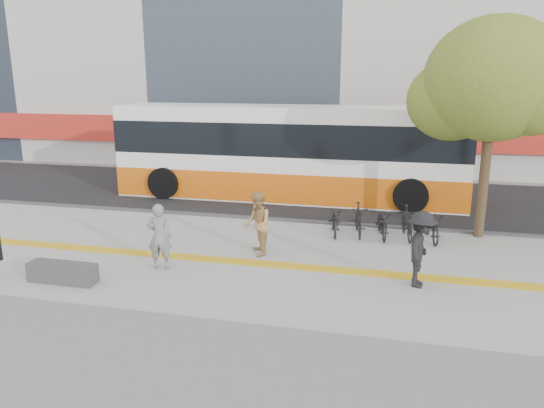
% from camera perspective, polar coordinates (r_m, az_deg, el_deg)
% --- Properties ---
extents(ground, '(120.00, 120.00, 0.00)m').
position_cam_1_polar(ground, '(12.52, -9.26, -7.97)').
color(ground, slate).
rests_on(ground, ground).
extents(sidewalk, '(40.00, 7.00, 0.08)m').
position_cam_1_polar(sidewalk, '(13.81, -6.87, -5.58)').
color(sidewalk, gray).
rests_on(sidewalk, ground).
extents(tactile_strip, '(40.00, 0.45, 0.01)m').
position_cam_1_polar(tactile_strip, '(13.35, -7.62, -6.09)').
color(tactile_strip, '#C49117').
rests_on(tactile_strip, sidewalk).
extents(street, '(40.00, 8.00, 0.06)m').
position_cam_1_polar(street, '(20.72, 0.30, 1.16)').
color(street, black).
rests_on(street, ground).
extents(curb, '(40.00, 0.25, 0.14)m').
position_cam_1_polar(curb, '(16.96, -2.79, -1.64)').
color(curb, '#363639').
rests_on(curb, ground).
extents(bench, '(1.60, 0.45, 0.45)m').
position_cam_1_polar(bench, '(12.67, -22.46, -7.14)').
color(bench, '#363639').
rests_on(bench, sidewalk).
extents(street_tree, '(4.40, 3.80, 6.31)m').
position_cam_1_polar(street_tree, '(15.70, 23.50, 12.41)').
color(street_tree, '#3B2B1A').
rests_on(street_tree, sidewalk).
extents(bus, '(13.26, 3.14, 3.53)m').
position_cam_1_polar(bus, '(19.79, 1.83, 5.52)').
color(bus, white).
rests_on(bus, street).
extents(bicycle_row, '(3.61, 1.69, 0.95)m').
position_cam_1_polar(bicycle_row, '(15.24, 12.30, -2.01)').
color(bicycle_row, black).
rests_on(bicycle_row, sidewalk).
extents(seated_woman, '(0.66, 0.49, 1.64)m').
position_cam_1_polar(seated_woman, '(12.66, -12.53, -3.56)').
color(seated_woman, black).
rests_on(seated_woman, sidewalk).
extents(pedestrian_tan, '(0.92, 1.01, 1.70)m').
position_cam_1_polar(pedestrian_tan, '(13.30, -1.65, -2.23)').
color(pedestrian_tan, tan).
rests_on(pedestrian_tan, sidewalk).
extents(pedestrian_dark, '(0.81, 1.21, 1.73)m').
position_cam_1_polar(pedestrian_dark, '(11.76, 16.36, -4.91)').
color(pedestrian_dark, black).
rests_on(pedestrian_dark, sidewalk).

